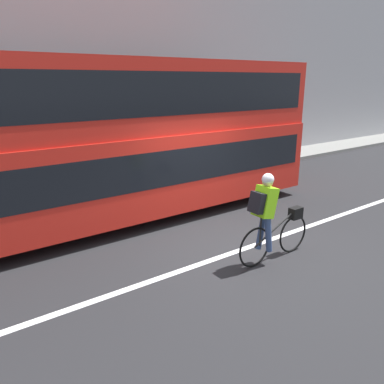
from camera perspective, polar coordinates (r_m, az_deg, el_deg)
The scene contains 8 objects.
ground_plane at distance 7.74m, azimuth 7.11°, elevation -8.14°, with size 80.00×80.00×0.00m, color #232326.
road_center_line at distance 7.63m, azimuth 7.99°, elevation -8.54°, with size 50.00×0.14×0.01m, color silver.
sidewalk_curb at distance 12.11m, azimuth -10.94°, elevation 1.26°, with size 60.00×1.70×0.14m.
building_facade at distance 12.61m, azimuth -13.98°, elevation 18.86°, with size 60.00×0.30×7.61m.
bus at distance 8.60m, azimuth -15.25°, elevation 8.12°, with size 11.34×2.55×3.68m.
cyclist_on_bike at distance 6.86m, azimuth 11.74°, elevation -3.52°, with size 1.78×0.32×1.70m.
trash_bin at distance 12.76m, azimuth -3.52°, elevation 4.53°, with size 0.48×0.48×0.81m.
street_sign_post at distance 15.37m, azimuth 10.60°, elevation 9.93°, with size 0.36×0.09×2.41m.
Camera 1 is at (-4.85, -5.09, 3.25)m, focal length 35.00 mm.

